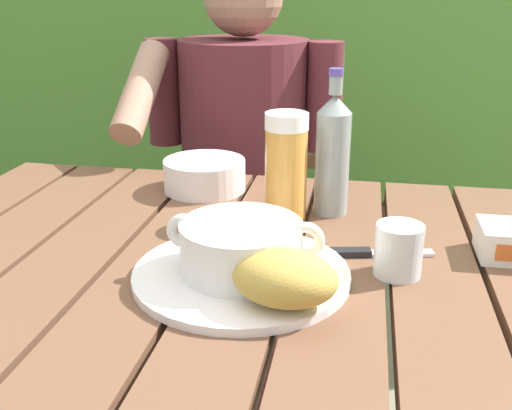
% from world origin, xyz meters
% --- Properties ---
extents(dining_table, '(1.18, 0.80, 0.75)m').
position_xyz_m(dining_table, '(0.00, 0.00, 0.64)').
color(dining_table, brown).
rests_on(dining_table, ground_plane).
extents(chair_near_diner, '(0.46, 0.45, 0.93)m').
position_xyz_m(chair_near_diner, '(-0.14, 0.84, 0.46)').
color(chair_near_diner, brown).
rests_on(chair_near_diner, ground_plane).
extents(person_eating, '(0.48, 0.47, 1.20)m').
position_xyz_m(person_eating, '(-0.15, 0.64, 0.71)').
color(person_eating, '#552229').
rests_on(person_eating, ground_plane).
extents(serving_plate, '(0.30, 0.30, 0.01)m').
position_xyz_m(serving_plate, '(0.00, -0.06, 0.75)').
color(serving_plate, white).
rests_on(serving_plate, dining_table).
extents(soup_bowl, '(0.22, 0.17, 0.08)m').
position_xyz_m(soup_bowl, '(0.00, -0.06, 0.79)').
color(soup_bowl, white).
rests_on(soup_bowl, serving_plate).
extents(bread_roll, '(0.14, 0.11, 0.07)m').
position_xyz_m(bread_roll, '(0.07, -0.13, 0.79)').
color(bread_roll, gold).
rests_on(bread_roll, serving_plate).
extents(beer_glass, '(0.07, 0.07, 0.18)m').
position_xyz_m(beer_glass, '(0.03, 0.17, 0.84)').
color(beer_glass, gold).
rests_on(beer_glass, dining_table).
extents(beer_bottle, '(0.06, 0.06, 0.25)m').
position_xyz_m(beer_bottle, '(0.10, 0.21, 0.85)').
color(beer_bottle, gray).
rests_on(beer_bottle, dining_table).
extents(water_glass_small, '(0.07, 0.07, 0.07)m').
position_xyz_m(water_glass_small, '(0.21, -0.01, 0.78)').
color(water_glass_small, silver).
rests_on(water_glass_small, dining_table).
extents(table_knife, '(0.16, 0.05, 0.01)m').
position_xyz_m(table_knife, '(0.17, 0.05, 0.75)').
color(table_knife, silver).
rests_on(table_knife, dining_table).
extents(diner_bowl, '(0.16, 0.16, 0.06)m').
position_xyz_m(diner_bowl, '(-0.14, 0.29, 0.78)').
color(diner_bowl, white).
rests_on(diner_bowl, dining_table).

